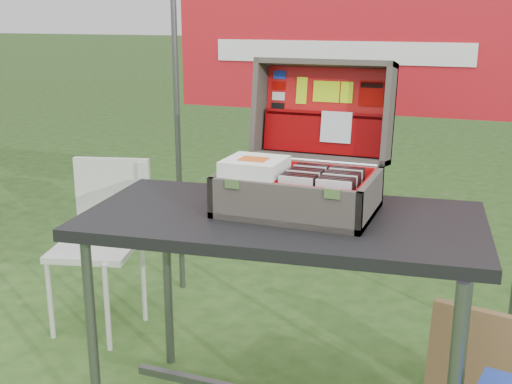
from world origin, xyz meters
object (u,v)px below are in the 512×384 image
at_px(suitcase, 305,138).
at_px(cardboard_box, 474,355).
at_px(table, 281,327).
at_px(chair, 95,250).

xyz_separation_m(suitcase, cardboard_box, (0.60, 0.35, -0.88)).
relative_size(table, suitcase, 2.52).
height_order(suitcase, chair, suitcase).
distance_m(table, chair, 1.14).
bearing_deg(table, chair, 151.83).
xyz_separation_m(suitcase, chair, (-1.10, 0.30, -0.66)).
bearing_deg(chair, table, -36.10).
distance_m(chair, cardboard_box, 1.72).
xyz_separation_m(table, cardboard_box, (0.64, 0.47, -0.23)).
xyz_separation_m(chair, cardboard_box, (1.70, 0.05, -0.22)).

